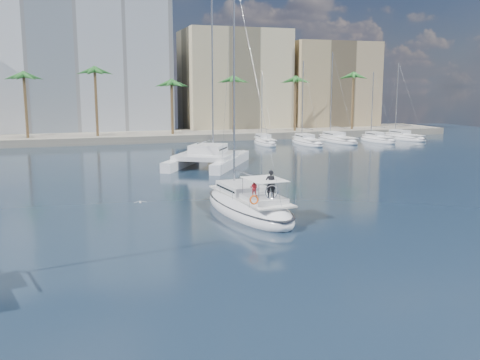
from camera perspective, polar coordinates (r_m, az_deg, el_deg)
name	(u,v)px	position (r m, az deg, el deg)	size (l,w,h in m)	color
ground	(234,226)	(35.74, -0.68, -4.93)	(160.00, 160.00, 0.00)	black
quay	(128,137)	(94.91, -11.81, 4.55)	(120.00, 14.00, 1.20)	gray
building_modern	(52,60)	(106.08, -19.42, 12.00)	(42.00, 16.00, 28.00)	white
building_beige	(234,82)	(107.92, -0.67, 10.38)	(20.00, 14.00, 20.00)	beige
building_tan_right	(329,87)	(113.71, 9.44, 9.72)	(18.00, 12.00, 18.00)	tan
palm_centre	(129,80)	(90.56, -11.74, 10.44)	(3.60, 3.60, 12.30)	brown
palm_right	(318,80)	(100.29, 8.28, 10.47)	(3.60, 3.60, 12.30)	brown
main_sloop	(248,206)	(39.22, 0.86, -2.76)	(5.11, 12.72, 18.40)	white
catamaran	(208,156)	(62.49, -3.47, 2.57)	(12.76, 14.90, 19.34)	white
seagull	(140,202)	(40.93, -10.59, -2.33)	(0.95, 0.41, 0.18)	silver
moored_yacht_a	(265,144)	(86.01, 2.67, 3.81)	(2.72, 9.35, 11.90)	white
moored_yacht_b	(307,144)	(86.71, 7.17, 3.79)	(3.14, 10.78, 13.72)	white
moored_yacht_c	(337,142)	(91.40, 10.33, 4.02)	(3.55, 12.21, 15.54)	white
moored_yacht_d	(377,142)	(92.97, 14.46, 3.97)	(2.72, 9.35, 11.90)	white
moored_yacht_e	(403,140)	(98.23, 17.04, 4.15)	(3.14, 10.78, 13.72)	white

